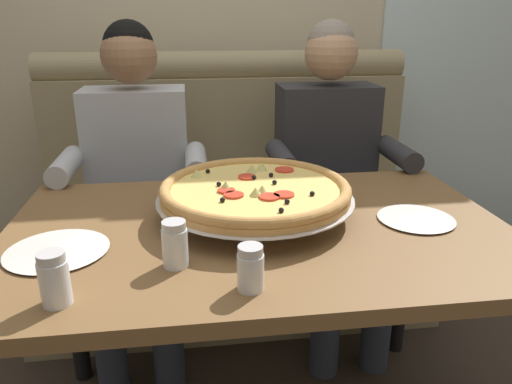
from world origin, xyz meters
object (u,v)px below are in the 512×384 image
(shaker_parmesan, at_px, (55,282))
(plate_near_right, at_px, (57,248))
(pizza, at_px, (254,191))
(dining_table, at_px, (259,254))
(diner_left, at_px, (137,173))
(diner_right, at_px, (332,165))
(booth_bench, at_px, (232,216))
(shaker_oregano, at_px, (175,247))
(patio_chair, at_px, (415,126))
(shaker_pepper_flakes, at_px, (250,271))
(plate_near_left, at_px, (416,217))

(shaker_parmesan, height_order, plate_near_right, shaker_parmesan)
(pizza, xyz_separation_m, plate_near_right, (-0.51, -0.16, -0.07))
(dining_table, height_order, diner_left, diner_left)
(pizza, distance_m, shaker_parmesan, 0.60)
(dining_table, relative_size, diner_left, 1.08)
(dining_table, xyz_separation_m, diner_right, (0.39, 0.63, 0.05))
(booth_bench, distance_m, diner_right, 0.57)
(dining_table, xyz_separation_m, diner_left, (-0.39, 0.63, 0.05))
(shaker_oregano, height_order, plate_near_right, shaker_oregano)
(shaker_parmesan, distance_m, patio_chair, 3.09)
(diner_right, distance_m, pizza, 0.69)
(shaker_parmesan, bearing_deg, shaker_pepper_flakes, 0.32)
(patio_chair, bearing_deg, shaker_pepper_flakes, -121.98)
(plate_near_left, bearing_deg, pizza, 168.13)
(booth_bench, distance_m, shaker_oregano, 1.18)
(dining_table, bearing_deg, booth_bench, 90.00)
(diner_right, bearing_deg, pizza, -125.20)
(shaker_oregano, bearing_deg, shaker_pepper_flakes, -38.16)
(dining_table, relative_size, diner_right, 1.08)
(plate_near_left, distance_m, plate_near_right, 0.96)
(patio_chair, bearing_deg, shaker_parmesan, -128.12)
(booth_bench, bearing_deg, shaker_oregano, -101.39)
(patio_chair, bearing_deg, booth_bench, -140.33)
(booth_bench, distance_m, pizza, 0.93)
(shaker_parmesan, bearing_deg, shaker_oregano, 28.46)
(shaker_oregano, bearing_deg, plate_near_left, 14.85)
(pizza, bearing_deg, diner_left, 124.64)
(dining_table, height_order, plate_near_left, plate_near_left)
(shaker_parmesan, height_order, shaker_oregano, shaker_parmesan)
(booth_bench, height_order, shaker_pepper_flakes, booth_bench)
(dining_table, bearing_deg, shaker_parmesan, -144.61)
(booth_bench, bearing_deg, dining_table, -90.00)
(plate_near_right, bearing_deg, diner_left, 80.57)
(booth_bench, distance_m, plate_near_right, 1.17)
(diner_right, xyz_separation_m, patio_chair, (1.06, 1.47, -0.19))
(booth_bench, relative_size, shaker_parmesan, 15.32)
(dining_table, distance_m, pizza, 0.18)
(dining_table, bearing_deg, diner_left, 121.61)
(booth_bench, distance_m, plate_near_left, 1.08)
(diner_left, height_order, diner_right, same)
(pizza, height_order, shaker_pepper_flakes, pizza)
(shaker_oregano, bearing_deg, plate_near_right, 159.56)
(booth_bench, xyz_separation_m, plate_near_left, (0.44, -0.92, 0.35))
(booth_bench, xyz_separation_m, dining_table, (0.00, -0.90, 0.26))
(booth_bench, bearing_deg, diner_left, -145.64)
(shaker_parmesan, relative_size, shaker_oregano, 1.02)
(diner_left, relative_size, shaker_oregano, 11.52)
(dining_table, bearing_deg, shaker_pepper_flakes, -101.19)
(diner_right, distance_m, shaker_oregano, 1.03)
(shaker_parmesan, distance_m, plate_near_left, 0.95)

